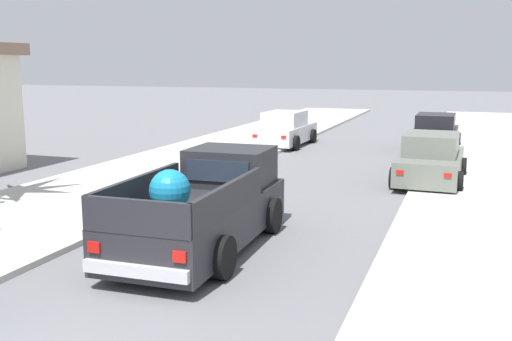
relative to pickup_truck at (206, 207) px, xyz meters
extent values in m
cube|color=beige|center=(-4.89, 5.70, -0.73)|extent=(5.06, 60.00, 0.12)
cube|color=beige|center=(5.90, 5.70, -0.73)|extent=(5.06, 60.00, 0.12)
cube|color=silver|center=(-3.76, 5.70, -0.74)|extent=(0.16, 60.00, 0.10)
cube|color=silver|center=(4.76, 5.70, -0.74)|extent=(0.16, 60.00, 0.10)
cube|color=#28282D|center=(0.01, -0.20, -0.19)|extent=(2.06, 5.15, 0.80)
cube|color=#28282D|center=(-0.03, 1.39, 0.61)|extent=(1.76, 1.55, 0.80)
cube|color=#283342|center=(-0.01, 0.63, 0.63)|extent=(1.38, 0.10, 0.44)
cube|color=#283342|center=(-0.05, 2.15, 0.63)|extent=(1.46, 0.10, 0.48)
cube|color=#28282D|center=(-0.87, -1.09, 0.49)|extent=(0.19, 3.30, 0.56)
cube|color=#28282D|center=(0.95, -1.04, 0.49)|extent=(0.19, 3.30, 0.56)
cube|color=#28282D|center=(0.08, -2.71, 0.49)|extent=(1.88, 0.15, 0.56)
cube|color=silver|center=(0.08, -2.80, -0.35)|extent=(1.83, 0.17, 0.20)
cylinder|color=black|center=(-1.01, 1.30, -0.41)|extent=(0.28, 0.77, 0.76)
cylinder|color=black|center=(0.95, 1.35, -0.41)|extent=(0.28, 0.77, 0.76)
cylinder|color=black|center=(-0.93, -1.63, -0.41)|extent=(0.28, 0.77, 0.76)
cylinder|color=black|center=(1.03, -1.58, -0.41)|extent=(0.28, 0.77, 0.76)
cube|color=red|center=(-0.67, -2.79, -0.05)|extent=(0.22, 0.05, 0.18)
cube|color=red|center=(0.83, -2.75, -0.05)|extent=(0.22, 0.05, 0.18)
sphere|color=#198CBF|center=(-0.16, -1.17, 0.58)|extent=(0.75, 0.75, 0.75)
cube|color=silver|center=(-2.83, 14.65, -0.26)|extent=(1.87, 4.25, 0.72)
cube|color=silver|center=(-2.83, 14.55, 0.42)|extent=(1.58, 2.14, 0.64)
cube|color=#283342|center=(-2.81, 15.52, 0.40)|extent=(1.37, 0.12, 0.52)
cube|color=#283342|center=(-2.86, 13.58, 0.40)|extent=(1.34, 0.12, 0.50)
cylinder|color=black|center=(-3.70, 15.97, -0.47)|extent=(0.24, 0.65, 0.64)
cylinder|color=black|center=(-1.89, 15.92, -0.47)|extent=(0.24, 0.65, 0.64)
cylinder|color=black|center=(-3.77, 13.37, -0.47)|extent=(0.24, 0.65, 0.64)
cylinder|color=black|center=(-1.96, 13.32, -0.47)|extent=(0.24, 0.65, 0.64)
cube|color=red|center=(-3.52, 12.56, -0.15)|extent=(0.20, 0.05, 0.12)
cube|color=white|center=(-3.39, 16.77, -0.19)|extent=(0.20, 0.05, 0.10)
cube|color=red|center=(-2.25, 12.52, -0.15)|extent=(0.20, 0.05, 0.12)
cube|color=white|center=(-2.16, 16.74, -0.19)|extent=(0.20, 0.05, 0.10)
cube|color=slate|center=(3.82, 8.15, -0.26)|extent=(1.87, 4.25, 0.72)
cube|color=slate|center=(3.81, 8.05, 0.42)|extent=(1.58, 2.14, 0.64)
cube|color=#283342|center=(3.84, 9.02, 0.40)|extent=(1.37, 0.12, 0.52)
cube|color=#283342|center=(3.79, 7.08, 0.40)|extent=(1.34, 0.12, 0.50)
cylinder|color=black|center=(2.95, 9.47, -0.47)|extent=(0.24, 0.65, 0.64)
cylinder|color=black|center=(4.75, 9.43, -0.47)|extent=(0.24, 0.65, 0.64)
cylinder|color=black|center=(2.88, 6.87, -0.47)|extent=(0.24, 0.65, 0.64)
cylinder|color=black|center=(4.68, 6.82, -0.47)|extent=(0.24, 0.65, 0.64)
cube|color=red|center=(3.13, 6.06, -0.15)|extent=(0.20, 0.05, 0.12)
cube|color=white|center=(3.26, 10.27, -0.19)|extent=(0.20, 0.05, 0.10)
cube|color=red|center=(4.39, 6.02, -0.15)|extent=(0.20, 0.05, 0.12)
cube|color=white|center=(4.49, 10.24, -0.19)|extent=(0.20, 0.05, 0.10)
cube|color=black|center=(3.55, 15.47, -0.26)|extent=(1.79, 4.21, 0.72)
cube|color=black|center=(3.55, 15.37, 0.42)|extent=(1.53, 2.11, 0.64)
cube|color=#283342|center=(3.56, 16.34, 0.40)|extent=(1.37, 0.09, 0.52)
cube|color=#283342|center=(3.54, 14.40, 0.40)|extent=(1.34, 0.09, 0.50)
cylinder|color=black|center=(2.66, 16.78, -0.47)|extent=(0.22, 0.64, 0.64)
cylinder|color=black|center=(4.46, 16.77, -0.47)|extent=(0.22, 0.64, 0.64)
cylinder|color=black|center=(2.64, 14.17, -0.47)|extent=(0.22, 0.64, 0.64)
cylinder|color=black|center=(4.44, 14.16, -0.47)|extent=(0.22, 0.64, 0.64)
cube|color=red|center=(2.90, 13.36, -0.15)|extent=(0.20, 0.04, 0.12)
cube|color=white|center=(2.95, 17.58, -0.19)|extent=(0.20, 0.04, 0.10)
cube|color=red|center=(4.17, 13.36, -0.15)|extent=(0.20, 0.04, 0.12)
cube|color=white|center=(4.18, 17.58, -0.19)|extent=(0.20, 0.04, 0.10)
camera|label=1|loc=(4.79, -10.31, 2.81)|focal=41.12mm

